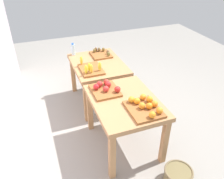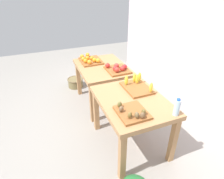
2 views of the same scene
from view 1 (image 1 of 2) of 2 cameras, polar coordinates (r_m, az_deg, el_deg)
name	(u,v)px [view 1 (image 1 of 2)]	position (r m, az deg, el deg)	size (l,w,h in m)	color
ground_plane	(110,119)	(3.73, -0.56, -7.21)	(8.00, 8.00, 0.00)	gray
display_table_left	(125,107)	(2.94, 3.11, -4.29)	(1.04, 0.80, 0.73)	#AE7D4F
display_table_right	(98,69)	(3.83, -3.47, 5.12)	(1.04, 0.80, 0.73)	#AE7D4F
orange_bin	(145,107)	(2.72, 8.08, -4.24)	(0.45, 0.36, 0.11)	#965A2C
apple_bin	(105,88)	(3.02, -1.66, 0.25)	(0.40, 0.35, 0.11)	#965A2C
banana_crate	(91,69)	(3.53, -5.25, 5.16)	(0.44, 0.32, 0.17)	#965A2C
kiwi_bin	(101,54)	(4.05, -2.70, 8.78)	(0.36, 0.32, 0.10)	#965A2C
water_bottle	(73,49)	(4.09, -9.53, 9.68)	(0.07, 0.07, 0.21)	silver
watermelon_pile	(100,70)	(4.88, -3.06, 4.82)	(0.71, 0.42, 0.25)	#2D6B3B
wicker_basket	(178,175)	(2.96, 15.87, -19.66)	(0.33, 0.33, 0.19)	olive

